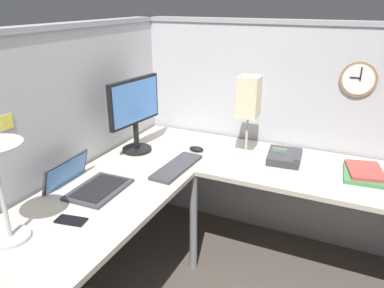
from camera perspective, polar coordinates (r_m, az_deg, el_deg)
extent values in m
cube|color=#B2B2B7|center=(2.27, -22.26, -4.54)|extent=(2.57, 0.10, 1.55)
cube|color=#939399|center=(2.07, -25.40, 15.56)|extent=(2.57, 0.12, 0.03)
cube|color=#B2B2B7|center=(2.78, 14.49, 1.12)|extent=(0.10, 2.37, 1.55)
cube|color=#939399|center=(2.62, 16.14, 17.55)|extent=(0.12, 2.37, 0.03)
cube|color=beige|center=(2.03, -14.33, -8.50)|extent=(2.35, 0.66, 0.03)
cube|color=beige|center=(2.40, 20.43, -4.46)|extent=(0.66, 1.49, 0.03)
cylinder|color=slate|center=(2.46, 0.22, -11.96)|extent=(0.05, 0.05, 0.70)
cylinder|color=black|center=(2.58, -8.43, -0.81)|extent=(0.20, 0.20, 0.02)
cylinder|color=black|center=(2.54, -8.55, 1.28)|extent=(0.04, 0.04, 0.20)
cube|color=black|center=(2.47, -8.86, 6.50)|extent=(0.46, 0.09, 0.30)
cube|color=#4C84D8|center=(2.46, -8.54, 6.45)|extent=(0.42, 0.06, 0.26)
cube|color=#38383D|center=(2.10, -14.06, -6.76)|extent=(0.35, 0.25, 0.02)
cube|color=black|center=(2.09, -14.08, -6.52)|extent=(0.30, 0.19, 0.00)
cube|color=#38383D|center=(2.22, -18.85, -4.67)|extent=(0.34, 0.08, 0.22)
cube|color=#4C84D8|center=(2.21, -18.69, -4.71)|extent=(0.31, 0.06, 0.18)
cube|color=#38383D|center=(2.29, -2.34, -3.52)|extent=(0.44, 0.16, 0.02)
ellipsoid|color=black|center=(2.54, 0.68, -0.75)|extent=(0.06, 0.10, 0.03)
cylinder|color=#B7BABF|center=(1.85, -26.08, -12.71)|extent=(0.17, 0.17, 0.02)
cylinder|color=#B7BABF|center=(1.75, -27.09, -7.45)|extent=(0.02, 0.02, 0.38)
cube|color=black|center=(1.87, -18.06, -11.09)|extent=(0.09, 0.15, 0.01)
cube|color=#38383D|center=(2.43, 13.94, -2.08)|extent=(0.21, 0.21, 0.10)
cube|color=#8CA58C|center=(2.41, 13.32, -1.12)|extent=(0.02, 0.09, 0.04)
cube|color=#38383D|center=(2.41, 15.98, -1.91)|extent=(0.19, 0.06, 0.04)
cube|color=#3F7F4C|center=(2.41, 24.70, -4.28)|extent=(0.30, 0.23, 0.02)
cube|color=#BF3F38|center=(2.41, 25.03, -3.70)|extent=(0.30, 0.24, 0.02)
cylinder|color=#B7BABF|center=(2.50, 8.22, -1.59)|extent=(0.11, 0.11, 0.01)
cylinder|color=#B7BABF|center=(2.46, 8.39, 1.28)|extent=(0.02, 0.02, 0.27)
cube|color=beige|center=(2.38, 8.72, 7.17)|extent=(0.13, 0.13, 0.26)
cylinder|color=olive|center=(2.57, 24.18, 9.07)|extent=(0.03, 0.22, 0.22)
cylinder|color=white|center=(2.55, 24.17, 9.01)|extent=(0.00, 0.19, 0.19)
cube|color=black|center=(2.55, 23.75, 9.28)|extent=(0.00, 0.06, 0.01)
cube|color=black|center=(2.54, 24.51, 9.72)|extent=(0.00, 0.01, 0.08)
cube|color=#EAD84C|center=(1.99, -26.58, 3.00)|extent=(0.07, 0.00, 0.07)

